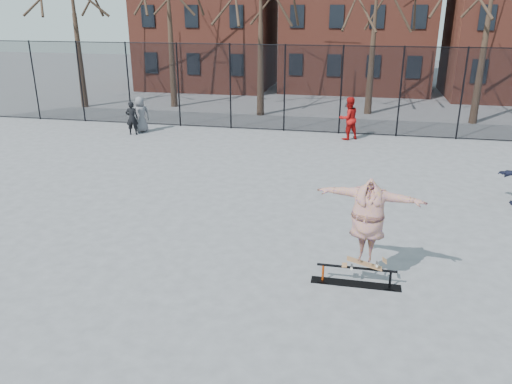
% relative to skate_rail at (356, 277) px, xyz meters
% --- Properties ---
extents(ground, '(100.00, 100.00, 0.00)m').
position_rel_skate_rail_xyz_m(ground, '(-2.26, 0.61, -0.16)').
color(ground, '#5C5C61').
extents(skate_rail, '(1.89, 0.29, 0.42)m').
position_rel_skate_rail_xyz_m(skate_rail, '(0.00, 0.00, 0.00)').
color(skate_rail, black).
rests_on(skate_rail, ground).
extents(skateboard, '(0.81, 0.19, 0.10)m').
position_rel_skate_rail_xyz_m(skateboard, '(0.15, -0.00, 0.30)').
color(skateboard, '#98613C').
rests_on(skateboard, skate_rail).
extents(skater, '(2.26, 0.92, 1.78)m').
position_rel_skate_rail_xyz_m(skater, '(0.15, -0.00, 1.24)').
color(skater, '#46317B').
rests_on(skater, skateboard).
extents(bystander_grey, '(0.97, 0.92, 1.67)m').
position_rel_skate_rail_xyz_m(bystander_grey, '(-10.21, 12.03, 0.67)').
color(bystander_grey, '#5D5C61').
rests_on(bystander_grey, ground).
extents(bystander_black, '(0.63, 0.48, 1.54)m').
position_rel_skate_rail_xyz_m(bystander_black, '(-10.39, 11.47, 0.61)').
color(bystander_black, black).
rests_on(bystander_black, ground).
extents(bystander_red, '(1.16, 1.11, 1.88)m').
position_rel_skate_rail_xyz_m(bystander_red, '(-0.63, 12.61, 0.78)').
color(bystander_red, '#A10F0E').
rests_on(bystander_red, ground).
extents(fence, '(34.03, 0.07, 4.00)m').
position_rel_skate_rail_xyz_m(fence, '(-2.28, 13.61, 1.89)').
color(fence, black).
rests_on(fence, ground).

